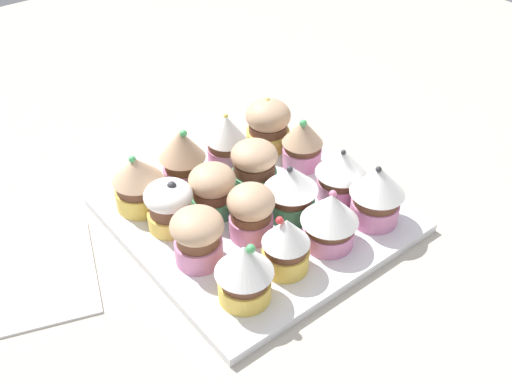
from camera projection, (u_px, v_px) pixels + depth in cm
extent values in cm
cube|color=#B2A899|center=(256.00, 227.00, 74.58)|extent=(180.00, 180.00, 3.00)
cube|color=silver|center=(256.00, 215.00, 73.27)|extent=(31.19, 31.19, 1.20)
cylinder|color=#EFC651|center=(245.00, 289.00, 61.25)|extent=(5.59, 5.59, 2.34)
cylinder|color=brown|center=(244.00, 277.00, 60.08)|extent=(5.02, 5.02, 1.43)
cone|color=white|center=(244.00, 259.00, 58.54)|extent=(6.15, 6.15, 3.49)
sphere|color=#4CB266|center=(251.00, 249.00, 57.45)|extent=(0.95, 0.95, 0.95)
cylinder|color=#EFC651|center=(285.00, 259.00, 64.59)|extent=(5.26, 5.26, 2.55)
cylinder|color=brown|center=(286.00, 246.00, 63.42)|extent=(4.70, 4.70, 1.21)
cone|color=white|center=(286.00, 231.00, 62.06)|extent=(5.28, 5.28, 3.16)
sphere|color=red|center=(280.00, 220.00, 61.22)|extent=(0.84, 0.84, 0.84)
cylinder|color=pink|center=(328.00, 235.00, 67.81)|extent=(6.01, 6.01, 2.24)
cylinder|color=brown|center=(329.00, 224.00, 66.76)|extent=(5.60, 5.60, 1.14)
cone|color=white|center=(331.00, 208.00, 65.27)|extent=(6.64, 6.64, 3.63)
sphere|color=pink|center=(333.00, 194.00, 64.55)|extent=(0.86, 0.86, 0.86)
cylinder|color=pink|center=(374.00, 211.00, 70.85)|extent=(5.86, 5.86, 2.70)
cylinder|color=brown|center=(376.00, 197.00, 69.55)|extent=(5.42, 5.42, 1.46)
cone|color=white|center=(379.00, 181.00, 68.00)|extent=(6.55, 6.55, 3.52)
sphere|color=#333338|center=(379.00, 169.00, 66.94)|extent=(0.72, 0.72, 0.72)
cylinder|color=pink|center=(199.00, 251.00, 65.46)|extent=(5.40, 5.40, 2.74)
cylinder|color=brown|center=(198.00, 237.00, 64.18)|extent=(4.81, 4.81, 1.35)
ellipsoid|color=tan|center=(197.00, 225.00, 63.13)|extent=(5.93, 5.93, 3.39)
cylinder|color=pink|center=(251.00, 226.00, 68.82)|extent=(5.20, 5.20, 2.59)
cylinder|color=brown|center=(251.00, 213.00, 67.64)|extent=(4.75, 4.75, 1.17)
ellipsoid|color=tan|center=(251.00, 202.00, 66.55)|extent=(5.55, 5.55, 3.90)
cylinder|color=#4C9E6B|center=(290.00, 206.00, 71.72)|extent=(5.96, 5.96, 2.51)
cylinder|color=brown|center=(291.00, 193.00, 70.51)|extent=(5.38, 5.38, 1.39)
cone|color=white|center=(291.00, 178.00, 69.09)|extent=(6.58, 6.58, 3.17)
sphere|color=#333338|center=(290.00, 169.00, 67.98)|extent=(0.76, 0.76, 0.76)
cylinder|color=pink|center=(339.00, 188.00, 74.61)|extent=(5.71, 5.71, 2.35)
cylinder|color=brown|center=(340.00, 177.00, 73.49)|extent=(5.42, 5.42, 1.25)
cone|color=white|center=(342.00, 161.00, 72.04)|extent=(6.36, 6.36, 3.41)
sphere|color=#333338|center=(343.00, 152.00, 70.75)|extent=(0.65, 0.65, 0.65)
cylinder|color=#EFC651|center=(171.00, 219.00, 70.07)|extent=(5.48, 5.48, 2.20)
cylinder|color=brown|center=(169.00, 207.00, 68.90)|extent=(4.82, 4.82, 1.54)
ellipsoid|color=white|center=(168.00, 195.00, 67.83)|extent=(5.76, 5.76, 3.16)
sphere|color=#333338|center=(172.00, 186.00, 66.91)|extent=(1.11, 1.11, 1.11)
cylinder|color=#4C9E6B|center=(213.00, 203.00, 72.26)|extent=(5.46, 5.46, 2.31)
cylinder|color=brown|center=(213.00, 192.00, 71.14)|extent=(4.90, 4.90, 1.30)
ellipsoid|color=tan|center=(212.00, 180.00, 70.04)|extent=(5.74, 5.74, 3.72)
cylinder|color=#4C9E6B|center=(254.00, 180.00, 75.72)|extent=(5.82, 5.82, 2.65)
cylinder|color=brown|center=(254.00, 167.00, 74.43)|extent=(5.34, 5.34, 1.47)
ellipsoid|color=tan|center=(254.00, 155.00, 73.32)|extent=(5.93, 5.93, 3.50)
cylinder|color=pink|center=(302.00, 156.00, 79.88)|extent=(5.33, 5.33, 2.54)
cylinder|color=brown|center=(302.00, 146.00, 78.77)|extent=(4.84, 4.84, 1.01)
cone|color=tan|center=(303.00, 131.00, 77.37)|extent=(5.54, 5.54, 3.49)
sphere|color=#4CB266|center=(303.00, 123.00, 75.95)|extent=(0.99, 0.99, 0.99)
cylinder|color=#EFC651|center=(141.00, 197.00, 72.92)|extent=(6.11, 6.11, 2.65)
cylinder|color=brown|center=(139.00, 184.00, 71.67)|extent=(5.60, 5.60, 1.36)
cone|color=tan|center=(136.00, 170.00, 70.26)|extent=(6.23, 6.23, 3.15)
sphere|color=#4CB266|center=(132.00, 159.00, 69.41)|extent=(0.87, 0.87, 0.87)
cylinder|color=pink|center=(184.00, 175.00, 76.62)|extent=(5.37, 5.37, 2.50)
cylinder|color=brown|center=(183.00, 162.00, 75.35)|extent=(4.82, 4.82, 1.58)
cone|color=tan|center=(181.00, 144.00, 73.63)|extent=(5.96, 5.96, 3.94)
sphere|color=#4CB266|center=(183.00, 133.00, 72.25)|extent=(0.92, 0.92, 0.92)
cylinder|color=pink|center=(227.00, 155.00, 79.91)|extent=(5.39, 5.39, 2.73)
cylinder|color=brown|center=(227.00, 144.00, 78.72)|extent=(5.16, 5.16, 1.09)
cone|color=white|center=(226.00, 128.00, 77.23)|extent=(5.41, 5.41, 3.71)
sphere|color=#EAD64C|center=(226.00, 116.00, 76.30)|extent=(0.61, 0.61, 0.61)
cylinder|color=#EFC651|center=(268.00, 138.00, 83.58)|extent=(6.17, 6.17, 2.39)
cylinder|color=brown|center=(268.00, 127.00, 82.45)|extent=(5.43, 5.43, 1.23)
ellipsoid|color=tan|center=(268.00, 115.00, 81.26)|extent=(6.31, 6.31, 4.31)
sphere|color=#EAD64C|center=(268.00, 100.00, 80.48)|extent=(0.65, 0.65, 0.65)
cube|color=white|center=(31.00, 277.00, 65.44)|extent=(18.20, 18.96, 0.60)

